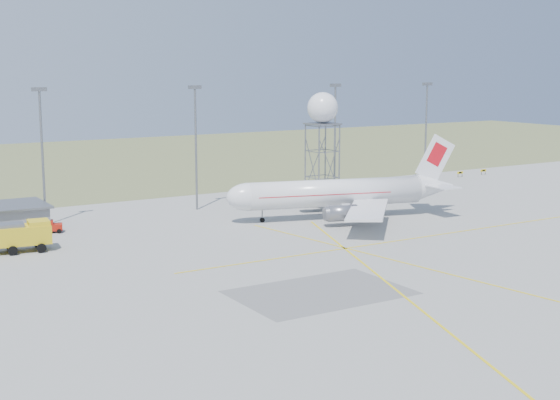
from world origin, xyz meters
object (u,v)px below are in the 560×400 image
baggage_tug (53,228)px  airliner_main (339,193)px  radar_tower (322,141)px  fire_truck (13,238)px

baggage_tug → airliner_main: bearing=-0.3°
airliner_main → baggage_tug: size_ratio=13.80×
airliner_main → radar_tower: size_ratio=1.94×
radar_tower → airliner_main: bearing=-114.0°
baggage_tug → fire_truck: bearing=-112.5°
fire_truck → baggage_tug: bearing=57.9°
radar_tower → fire_truck: size_ratio=1.89×
radar_tower → fire_truck: bearing=-169.5°
airliner_main → baggage_tug: 43.15m
airliner_main → baggage_tug: (-41.19, 12.45, -3.24)m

